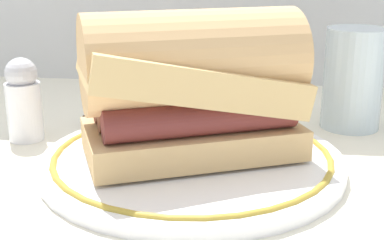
{
  "coord_description": "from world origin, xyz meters",
  "views": [
    {
      "loc": [
        0.03,
        -0.45,
        0.19
      ],
      "look_at": [
        -0.02,
        0.01,
        0.04
      ],
      "focal_mm": 51.71,
      "sensor_mm": 36.0,
      "label": 1
    }
  ],
  "objects_px": {
    "drinking_glass": "(352,85)",
    "butter_knife": "(114,108)",
    "plate": "(192,160)",
    "salt_shaker": "(24,100)",
    "sausage_sandwich": "(192,84)"
  },
  "relations": [
    {
      "from": "drinking_glass",
      "to": "butter_knife",
      "type": "distance_m",
      "value": 0.28
    },
    {
      "from": "plate",
      "to": "salt_shaker",
      "type": "bearing_deg",
      "value": 162.71
    },
    {
      "from": "sausage_sandwich",
      "to": "butter_knife",
      "type": "relative_size",
      "value": 1.37
    },
    {
      "from": "salt_shaker",
      "to": "butter_knife",
      "type": "distance_m",
      "value": 0.13
    },
    {
      "from": "sausage_sandwich",
      "to": "drinking_glass",
      "type": "bearing_deg",
      "value": 17.93
    },
    {
      "from": "drinking_glass",
      "to": "salt_shaker",
      "type": "xyz_separation_m",
      "value": [
        -0.33,
        -0.08,
        -0.01
      ]
    },
    {
      "from": "drinking_glass",
      "to": "sausage_sandwich",
      "type": "bearing_deg",
      "value": -138.83
    },
    {
      "from": "plate",
      "to": "butter_knife",
      "type": "relative_size",
      "value": 1.76
    },
    {
      "from": "sausage_sandwich",
      "to": "butter_knife",
      "type": "xyz_separation_m",
      "value": [
        -0.11,
        0.16,
        -0.07
      ]
    },
    {
      "from": "salt_shaker",
      "to": "plate",
      "type": "bearing_deg",
      "value": -17.29
    },
    {
      "from": "plate",
      "to": "drinking_glass",
      "type": "bearing_deg",
      "value": 41.17
    },
    {
      "from": "drinking_glass",
      "to": "salt_shaker",
      "type": "relative_size",
      "value": 1.27
    },
    {
      "from": "salt_shaker",
      "to": "butter_knife",
      "type": "relative_size",
      "value": 0.56
    },
    {
      "from": "plate",
      "to": "sausage_sandwich",
      "type": "xyz_separation_m",
      "value": [
        -0.0,
        -0.0,
        0.07
      ]
    },
    {
      "from": "drinking_glass",
      "to": "butter_knife",
      "type": "xyz_separation_m",
      "value": [
        -0.27,
        0.03,
        -0.04
      ]
    }
  ]
}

